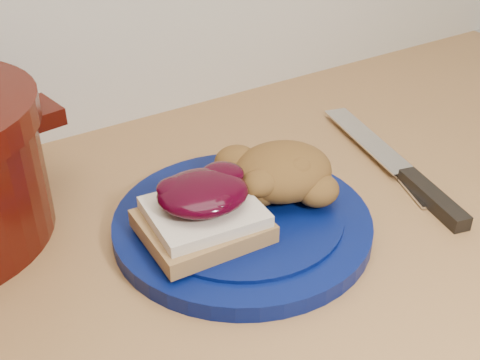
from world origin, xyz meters
TOP-DOWN VIEW (x-y plane):
  - plate at (0.04, 1.49)m, footprint 0.31×0.31m
  - sandwich at (-0.01, 1.48)m, footprint 0.12×0.11m
  - stuffing_mound at (0.09, 1.50)m, footprint 0.13×0.11m
  - chef_knife at (0.25, 1.45)m, footprint 0.10×0.30m
  - butter_knife at (0.26, 1.49)m, footprint 0.07×0.16m

SIDE VIEW (x-z plane):
  - butter_knife at x=0.26m, z-range 0.90..0.90m
  - chef_knife at x=0.25m, z-range 0.90..0.92m
  - plate at x=0.04m, z-range 0.90..0.92m
  - sandwich at x=-0.01m, z-range 0.92..0.98m
  - stuffing_mound at x=0.09m, z-range 0.92..0.98m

